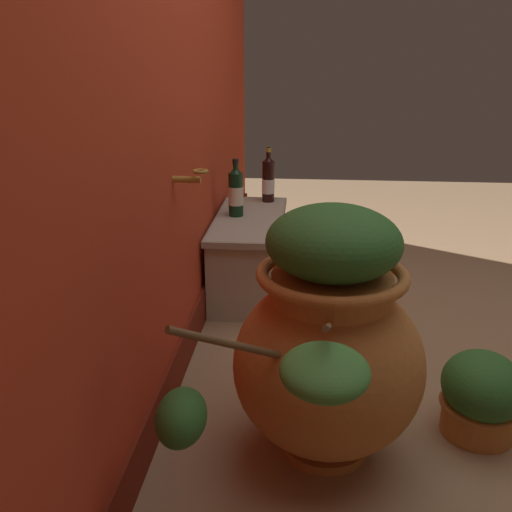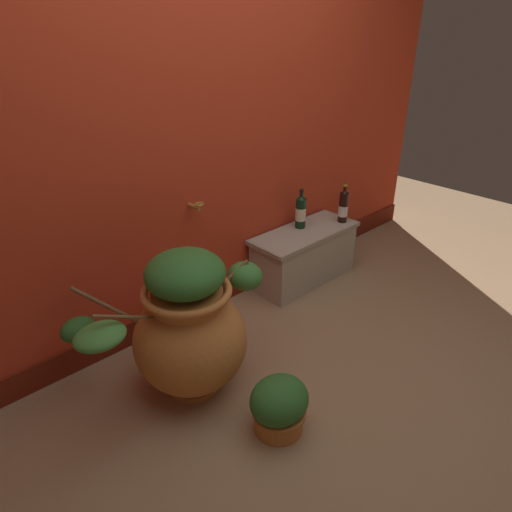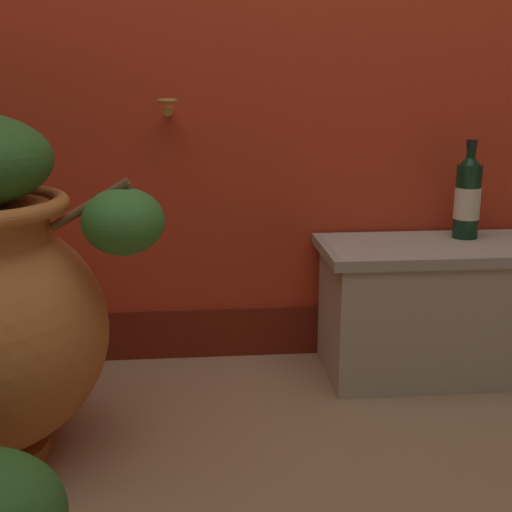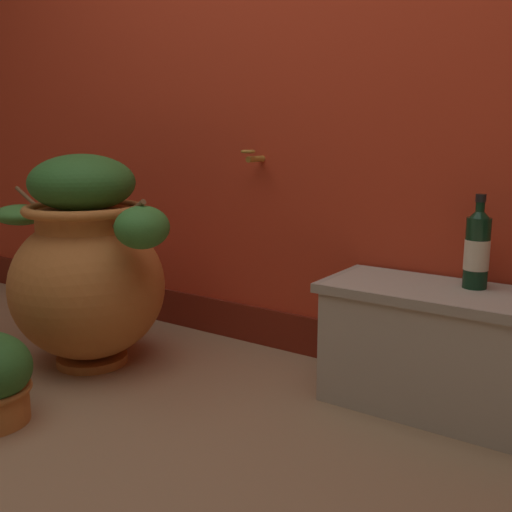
{
  "view_description": "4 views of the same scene",
  "coord_description": "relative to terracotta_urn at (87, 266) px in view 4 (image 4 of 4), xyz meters",
  "views": [
    {
      "loc": [
        -2.14,
        0.63,
        1.2
      ],
      "look_at": [
        0.08,
        0.83,
        0.41
      ],
      "focal_mm": 40.61,
      "sensor_mm": 36.0,
      "label": 1
    },
    {
      "loc": [
        -1.6,
        -1.03,
        1.75
      ],
      "look_at": [
        0.08,
        0.79,
        0.46
      ],
      "focal_mm": 31.84,
      "sensor_mm": 36.0,
      "label": 2
    },
    {
      "loc": [
        -0.1,
        -0.93,
        0.86
      ],
      "look_at": [
        0.06,
        0.83,
        0.4
      ],
      "focal_mm": 47.51,
      "sensor_mm": 36.0,
      "label": 3
    },
    {
      "loc": [
        1.18,
        -0.89,
        0.87
      ],
      "look_at": [
        0.02,
        0.78,
        0.45
      ],
      "focal_mm": 42.03,
      "sensor_mm": 36.0,
      "label": 4
    }
  ],
  "objects": [
    {
      "name": "terracotta_urn",
      "position": [
        0.0,
        0.0,
        0.0
      ],
      "size": [
        0.98,
        0.71,
        0.8
      ],
      "color": "#C17033",
      "rests_on": "ground_plane"
    },
    {
      "name": "stone_ledge",
      "position": [
        1.28,
        0.36,
        -0.17
      ],
      "size": [
        0.85,
        0.35,
        0.4
      ],
      "color": "#B2A893",
      "rests_on": "ground_plane"
    },
    {
      "name": "wine_bottle_middle",
      "position": [
        1.3,
        0.43,
        0.15
      ],
      "size": [
        0.08,
        0.08,
        0.29
      ],
      "color": "black",
      "rests_on": "stone_ledge"
    },
    {
      "name": "ground_plane",
      "position": [
        0.6,
        -0.55,
        -0.38
      ],
      "size": [
        7.0,
        7.0,
        0.0
      ],
      "primitive_type": "plane",
      "color": "#9E7A56"
    },
    {
      "name": "back_wall",
      "position": [
        0.6,
        0.65,
        0.91
      ],
      "size": [
        4.4,
        0.33,
        2.6
      ],
      "color": "red",
      "rests_on": "ground_plane"
    }
  ]
}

